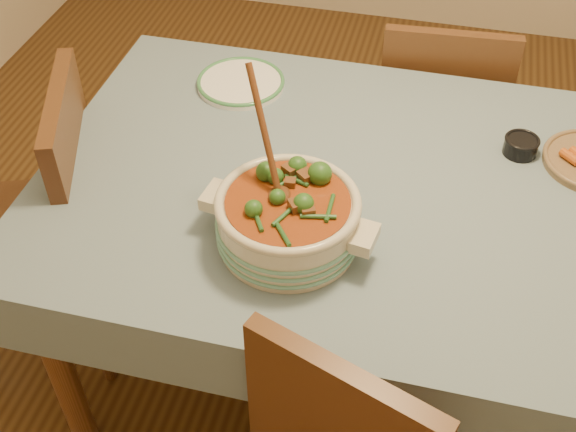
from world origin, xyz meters
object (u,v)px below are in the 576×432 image
object	(u,v)px
white_plate	(241,82)
chair_far	(437,117)
chair_left	(47,216)
stew_casserole	(288,216)
condiment_bowl	(521,145)
dining_table	(376,214)

from	to	relation	value
white_plate	chair_far	world-z (taller)	chair_far
chair_left	stew_casserole	bearing A→B (deg)	58.14
chair_left	white_plate	bearing A→B (deg)	112.78
white_plate	condiment_bowl	xyz separation A→B (m)	(0.78, -0.12, 0.01)
chair_left	chair_far	bearing A→B (deg)	107.64
condiment_bowl	chair_far	size ratio (longest dim) A/B	0.12
stew_casserole	chair_left	xyz separation A→B (m)	(-0.73, 0.15, -0.31)
condiment_bowl	chair_left	world-z (taller)	chair_left
dining_table	stew_casserole	world-z (taller)	stew_casserole
white_plate	chair_far	xyz separation A→B (m)	(0.56, 0.37, -0.28)
white_plate	dining_table	bearing A→B (deg)	-36.88
stew_casserole	white_plate	size ratio (longest dim) A/B	1.47
dining_table	stew_casserole	size ratio (longest dim) A/B	4.15
chair_far	chair_left	xyz separation A→B (m)	(-1.02, -0.79, 0.04)
white_plate	chair_left	xyz separation A→B (m)	(-0.45, -0.42, -0.24)
dining_table	condiment_bowl	world-z (taller)	condiment_bowl
dining_table	white_plate	world-z (taller)	white_plate
white_plate	condiment_bowl	world-z (taller)	condiment_bowl
dining_table	condiment_bowl	bearing A→B (deg)	33.44
white_plate	stew_casserole	bearing A→B (deg)	-63.97
condiment_bowl	stew_casserole	bearing A→B (deg)	-138.07
chair_far	chair_left	distance (m)	1.29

